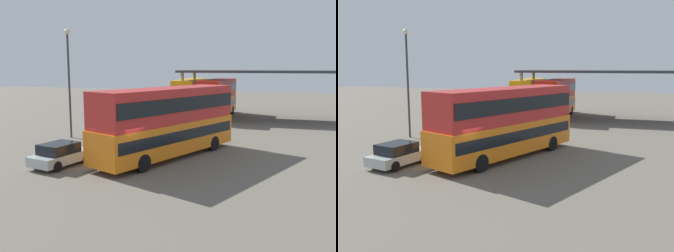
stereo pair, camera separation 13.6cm
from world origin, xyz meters
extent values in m
plane|color=#665F54|center=(0.00, 0.00, 0.00)|extent=(140.00, 140.00, 0.00)
cube|color=orange|center=(1.31, 3.70, 1.32)|extent=(6.42, 11.30, 1.93)
cube|color=red|center=(1.31, 3.70, 3.33)|extent=(6.27, 11.06, 2.09)
cube|color=black|center=(1.31, 3.70, 1.55)|extent=(6.29, 10.90, 0.66)
cube|color=black|center=(1.31, 3.70, 3.44)|extent=(6.29, 10.90, 0.84)
cube|color=black|center=(3.32, 8.83, 1.61)|extent=(2.04, 0.88, 1.16)
cube|color=orange|center=(3.32, 8.83, 2.53)|extent=(1.68, 0.72, 0.36)
cylinder|color=black|center=(1.50, 7.33, 0.50)|extent=(0.63, 1.03, 1.00)
cylinder|color=black|center=(3.63, 6.50, 0.50)|extent=(0.63, 1.03, 1.00)
cylinder|color=black|center=(-1.02, 0.90, 0.50)|extent=(0.63, 1.03, 1.00)
cylinder|color=black|center=(1.12, 0.06, 0.50)|extent=(0.63, 1.03, 1.00)
cube|color=#B1C0BB|center=(-3.88, -0.19, 0.49)|extent=(2.38, 3.92, 0.55)
cube|color=black|center=(-3.92, -0.37, 1.06)|extent=(1.94, 2.27, 0.58)
cylinder|color=black|center=(-4.43, 1.07, 0.30)|extent=(0.31, 0.63, 0.60)
cylinder|color=black|center=(-2.90, 0.77, 0.30)|extent=(0.31, 0.63, 0.60)
cylinder|color=black|center=(-4.86, -1.15, 0.30)|extent=(0.31, 0.63, 0.60)
cylinder|color=black|center=(-3.33, -1.45, 0.30)|extent=(0.31, 0.63, 0.60)
cube|color=white|center=(-3.20, 25.23, 1.27)|extent=(3.46, 11.48, 1.84)
cube|color=orange|center=(-3.20, 25.23, 3.18)|extent=(3.37, 11.25, 1.99)
cube|color=black|center=(-3.20, 25.23, 1.49)|extent=(3.45, 11.03, 0.63)
cube|color=black|center=(-3.20, 25.23, 3.28)|extent=(3.45, 11.03, 0.80)
cube|color=black|center=(-3.71, 30.81, 1.55)|extent=(2.08, 0.29, 1.10)
cube|color=orange|center=(-3.71, 30.81, 2.43)|extent=(1.71, 0.23, 0.36)
cylinder|color=black|center=(-4.62, 28.62, 0.50)|extent=(0.37, 1.02, 1.00)
cylinder|color=black|center=(-2.42, 28.82, 0.50)|extent=(0.37, 1.02, 1.00)
cylinder|color=black|center=(-3.98, 21.64, 0.50)|extent=(0.37, 1.02, 1.00)
cylinder|color=black|center=(-1.79, 21.84, 0.50)|extent=(0.37, 1.02, 1.00)
cube|color=orange|center=(0.49, 23.26, 1.29)|extent=(2.61, 10.76, 1.88)
cube|color=red|center=(0.49, 23.26, 3.24)|extent=(2.53, 10.55, 2.03)
cube|color=black|center=(0.49, 23.26, 1.51)|extent=(2.64, 10.34, 0.64)
cube|color=black|center=(0.49, 23.26, 3.34)|extent=(2.64, 10.34, 0.81)
cube|color=black|center=(0.56, 28.57, 1.57)|extent=(2.09, 0.13, 1.13)
cube|color=orange|center=(0.56, 28.57, 2.47)|extent=(1.72, 0.10, 0.36)
cylinder|color=black|center=(-0.58, 26.60, 0.50)|extent=(0.29, 1.00, 1.00)
cylinder|color=black|center=(1.64, 26.57, 0.50)|extent=(0.29, 1.00, 1.00)
cylinder|color=black|center=(-0.67, 19.95, 0.50)|extent=(0.29, 1.00, 1.00)
cylinder|color=black|center=(1.55, 19.92, 0.50)|extent=(0.29, 1.00, 1.00)
cube|color=#33353A|center=(5.80, 23.36, 5.16)|extent=(18.65, 6.63, 0.25)
cylinder|color=#9E9B93|center=(-2.92, 25.90, 2.52)|extent=(0.36, 0.36, 5.04)
cylinder|color=#9E9B93|center=(-2.87, 20.65, 2.52)|extent=(0.36, 0.36, 5.04)
cylinder|color=#33353A|center=(-8.26, 7.44, 4.10)|extent=(0.16, 0.16, 8.21)
sphere|color=beige|center=(-8.26, 7.44, 8.36)|extent=(0.44, 0.44, 0.44)
camera|label=1|loc=(8.73, -17.97, 5.66)|focal=39.66mm
camera|label=2|loc=(8.85, -17.92, 5.66)|focal=39.66mm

